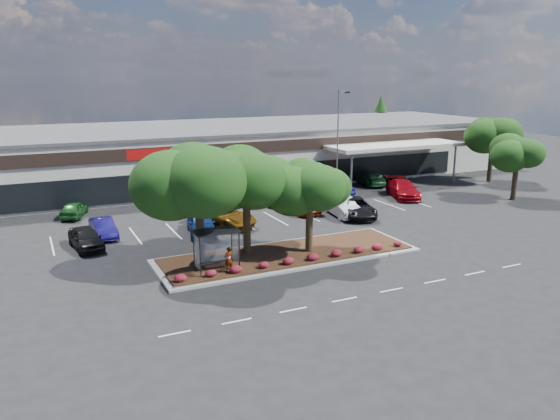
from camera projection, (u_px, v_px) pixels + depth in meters
name	position (u px, v px, depth m)	size (l,w,h in m)	color
ground	(343.00, 270.00, 34.80)	(160.00, 160.00, 0.00)	black
retail_store	(191.00, 153.00, 63.78)	(80.40, 25.20, 6.25)	beige
landscape_island	(288.00, 255.00, 37.44)	(18.00, 6.00, 0.26)	#9FA09B
lane_markings	(273.00, 230.00, 43.88)	(33.12, 20.06, 0.01)	silver
shrub_row	(302.00, 258.00, 35.51)	(17.00, 0.80, 0.50)	maroon
bus_shelter	(215.00, 238.00, 33.71)	(2.75, 1.55, 2.59)	black
island_tree_west	(199.00, 204.00, 34.40)	(7.20, 7.20, 7.89)	#113812
island_tree_mid	(246.00, 201.00, 36.54)	(6.60, 6.60, 7.32)	#113812
island_tree_east	(310.00, 205.00, 36.98)	(5.80, 5.80, 6.50)	#113812
tree_east_near	(516.00, 167.00, 53.59)	(5.60, 5.60, 6.51)	#113812
tree_east_far	(492.00, 149.00, 62.55)	(6.40, 6.40, 7.62)	#113812
conifer_north_east	(380.00, 124.00, 86.42)	(3.96, 3.96, 9.00)	#113812
person_waiting	(229.00, 260.00, 33.58)	(0.59, 0.39, 1.62)	#594C47
light_pole	(338.00, 151.00, 53.96)	(1.38, 0.87, 10.67)	#9FA09B
survey_stake	(389.00, 259.00, 34.94)	(0.07, 0.14, 1.02)	#967D4E
car_0	(86.00, 238.00, 38.99)	(1.83, 4.54, 1.55)	black
car_1	(103.00, 228.00, 41.78)	(1.50, 4.30, 1.42)	#120D54
car_2	(201.00, 223.00, 42.49)	(2.02, 5.02, 1.71)	navy
car_3	(223.00, 216.00, 44.76)	(2.80, 6.08, 1.69)	#613D0A
car_4	(300.00, 204.00, 49.26)	(2.38, 5.16, 1.43)	maroon
car_5	(342.00, 206.00, 47.98)	(1.81, 5.20, 1.71)	#AEB1B9
car_6	(355.00, 207.00, 47.79)	(2.70, 5.87, 1.63)	black
car_8	(403.00, 189.00, 55.14)	(2.40, 5.91, 1.72)	maroon
car_9	(74.00, 209.00, 47.57)	(1.68, 4.18, 1.42)	#1C5420
car_10	(183.00, 201.00, 50.21)	(1.89, 4.70, 1.60)	black
car_11	(193.00, 197.00, 52.22)	(1.49, 4.27, 1.41)	#6C2B07
car_12	(266.00, 194.00, 53.06)	(1.79, 5.15, 1.70)	maroon
car_13	(294.00, 192.00, 54.74)	(2.24, 4.86, 1.35)	#B6BAC3
car_14	(336.00, 189.00, 56.21)	(1.42, 4.06, 1.34)	#0F0C56
car_15	(330.00, 185.00, 57.99)	(1.75, 4.34, 1.48)	#515259
car_16	(369.00, 178.00, 61.45)	(2.20, 5.42, 1.57)	#1B4928
car_17	(394.00, 180.00, 60.61)	(1.69, 4.21, 1.43)	black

